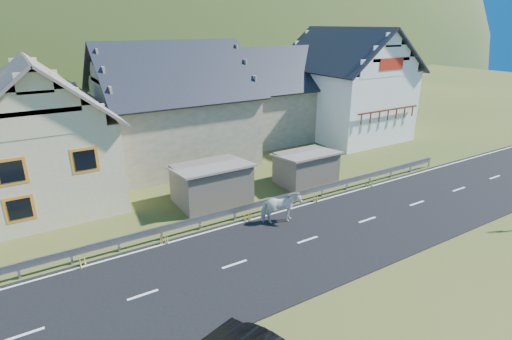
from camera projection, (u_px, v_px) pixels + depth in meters
ground at (308, 241)px, 19.23m from camera, size 160.00×160.00×0.00m
road at (308, 240)px, 19.22m from camera, size 60.00×7.00×0.04m
lane_markings at (308, 240)px, 19.21m from camera, size 60.00×6.60×0.01m
guardrail at (267, 202)px, 21.99m from camera, size 28.10×0.09×0.75m
shed_left at (211, 184)px, 23.09m from camera, size 4.30×3.30×2.40m
shed_right at (306, 168)px, 25.88m from camera, size 3.80×2.90×2.20m
house_cream at (38, 127)px, 22.48m from camera, size 7.80×9.80×8.30m
house_stone_a at (172, 99)px, 29.17m from camera, size 10.80×9.80×8.90m
house_stone_b at (271, 89)px, 35.77m from camera, size 9.80×8.80×8.10m
house_white at (345, 79)px, 35.98m from camera, size 8.80×10.80×9.70m
mountain at (57, 96)px, 173.00m from camera, size 440.00×280.00×260.00m
horse at (281, 208)px, 20.59m from camera, size 1.41×2.19×1.71m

